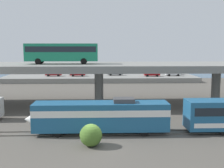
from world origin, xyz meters
TOP-DOWN VIEW (x-y plane):
  - ground_plane at (0.00, 0.00)m, footprint 260.00×260.00m
  - rail_strip_near at (0.00, 3.27)m, footprint 110.00×0.12m
  - rail_strip_far at (0.00, 4.73)m, footprint 110.00×0.12m
  - train_locomotive at (-0.38, 4.00)m, footprint 16.65×3.04m
  - highway_overpass at (0.00, 20.00)m, footprint 96.00×12.75m
  - transit_bus_on_overpass at (-6.17, 19.65)m, footprint 12.00×2.68m
  - pier_parking_lot at (0.00, 55.00)m, footprint 56.02×13.84m
  - parked_car_0 at (-6.46, 54.08)m, footprint 4.34×1.85m
  - parked_car_1 at (4.48, 56.38)m, footprint 4.52×1.97m
  - parked_car_2 at (21.48, 54.20)m, footprint 4.36×1.99m
  - parked_car_3 at (15.08, 52.92)m, footprint 4.51×1.88m
  - parked_car_4 at (22.84, 58.15)m, footprint 4.41×1.99m
  - parked_car_5 at (-7.48, 57.79)m, footprint 4.66×1.82m
  - parked_car_6 at (-13.65, 54.59)m, footprint 4.66×1.86m
  - harbor_water at (0.00, 78.00)m, footprint 140.00×36.00m
  - shrub_right at (-0.63, -0.24)m, footprint 2.31×2.31m

SIDE VIEW (x-z plane):
  - ground_plane at x=0.00m, z-range 0.00..0.00m
  - harbor_water at x=0.00m, z-range 0.00..0.01m
  - rail_strip_near at x=0.00m, z-range 0.00..0.12m
  - rail_strip_far at x=0.00m, z-range 0.00..0.12m
  - pier_parking_lot at x=0.00m, z-range 0.00..1.37m
  - shrub_right at x=-0.63m, z-range 0.00..2.31m
  - parked_car_0 at x=-6.46m, z-range 1.39..2.89m
  - parked_car_5 at x=-7.48m, z-range 1.40..2.90m
  - parked_car_3 at x=15.08m, z-range 1.40..2.90m
  - parked_car_6 at x=-13.65m, z-range 1.40..2.90m
  - parked_car_2 at x=21.48m, z-range 1.40..2.90m
  - parked_car_4 at x=22.84m, z-range 1.40..2.90m
  - parked_car_1 at x=4.48m, z-range 1.40..2.90m
  - train_locomotive at x=-0.38m, z-range 0.10..4.28m
  - highway_overpass at x=0.00m, z-range 2.85..10.01m
  - transit_bus_on_overpass at x=-6.17m, z-range 7.52..10.92m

